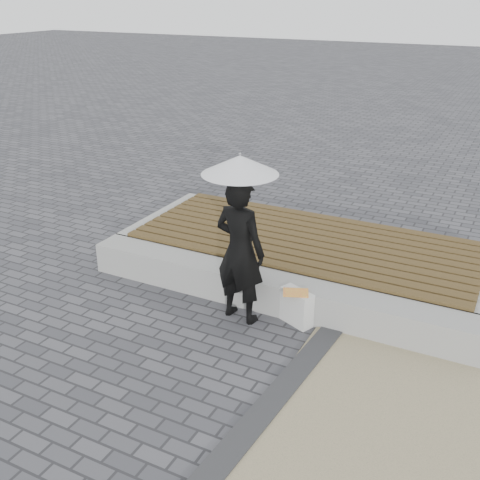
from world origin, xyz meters
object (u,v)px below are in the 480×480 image
object	(u,v)px
seating_ledge	(270,291)
woman	(240,251)
handbag	(245,269)
canvas_tote	(297,307)
parasol	(240,165)

from	to	relation	value
seating_ledge	woman	world-z (taller)	woman
handbag	canvas_tote	world-z (taller)	handbag
woman	handbag	size ratio (longest dim) A/B	5.03
parasol	canvas_tote	distance (m)	1.79
canvas_tote	parasol	bearing A→B (deg)	-140.89
woman	handbag	world-z (taller)	woman
seating_ledge	canvas_tote	bearing A→B (deg)	-27.29
parasol	canvas_tote	xyz separation A→B (m)	(0.64, 0.18, -1.66)
parasol	handbag	distance (m)	1.37
woman	canvas_tote	xyz separation A→B (m)	(0.64, 0.18, -0.65)
seating_ledge	parasol	bearing A→B (deg)	-116.03
seating_ledge	woman	bearing A→B (deg)	-116.03
seating_ledge	canvas_tote	world-z (taller)	canvas_tote
parasol	handbag	world-z (taller)	parasol
parasol	seating_ledge	bearing A→B (deg)	63.97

